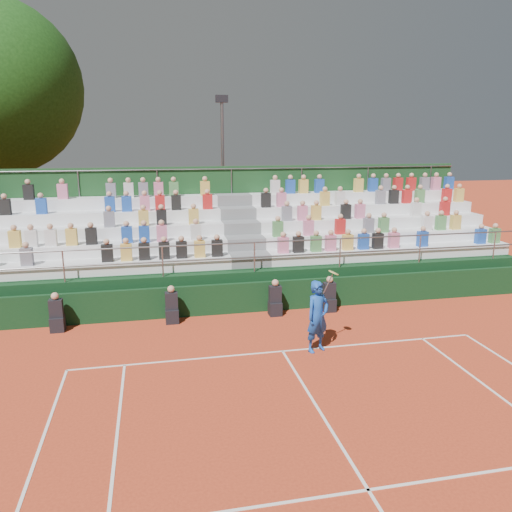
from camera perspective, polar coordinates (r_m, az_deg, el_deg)
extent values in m
plane|color=#C74121|center=(13.61, 3.06, -10.83)|extent=(90.00, 90.00, 0.00)
cube|color=white|center=(13.61, 3.06, -10.81)|extent=(11.00, 0.06, 0.01)
cube|color=white|center=(10.91, 7.55, -17.57)|extent=(0.06, 6.40, 0.01)
cube|color=white|center=(9.17, 12.70, -24.63)|extent=(8.22, 0.06, 0.01)
cube|color=black|center=(16.33, 0.22, -4.68)|extent=(20.00, 0.15, 1.00)
cube|color=black|center=(15.95, -21.73, -7.22)|extent=(0.40, 0.40, 0.44)
cube|color=black|center=(15.79, -21.88, -5.59)|extent=(0.38, 0.25, 0.55)
sphere|color=tan|center=(15.68, -22.00, -4.27)|extent=(0.22, 0.22, 0.22)
cube|color=black|center=(15.69, -9.57, -6.75)|extent=(0.40, 0.40, 0.44)
cube|color=black|center=(15.53, -9.64, -5.09)|extent=(0.38, 0.25, 0.55)
sphere|color=tan|center=(15.41, -9.69, -3.75)|extent=(0.22, 0.22, 0.22)
cube|color=black|center=(16.11, 2.19, -6.01)|extent=(0.40, 0.40, 0.44)
cube|color=black|center=(15.95, 2.20, -4.38)|extent=(0.38, 0.25, 0.55)
sphere|color=tan|center=(15.84, 2.21, -3.08)|extent=(0.22, 0.22, 0.22)
cube|color=black|center=(16.62, 8.32, -5.52)|extent=(0.40, 0.40, 0.44)
cube|color=black|center=(16.47, 8.38, -3.94)|extent=(0.38, 0.25, 0.55)
sphere|color=tan|center=(16.36, 8.43, -2.67)|extent=(0.22, 0.22, 0.22)
cube|color=black|center=(19.22, -1.70, -1.55)|extent=(20.00, 5.20, 1.20)
cube|color=white|center=(17.25, -18.48, -1.25)|extent=(9.30, 0.85, 0.42)
cube|color=white|center=(19.15, 15.16, 0.41)|extent=(9.30, 0.85, 0.42)
cube|color=slate|center=(17.42, -0.75, -0.39)|extent=(1.40, 0.85, 0.42)
cube|color=white|center=(17.98, -18.28, 0.73)|extent=(9.30, 0.85, 0.42)
cube|color=white|center=(19.80, 14.14, 2.15)|extent=(9.30, 0.85, 0.42)
cube|color=slate|center=(18.14, -1.27, 1.53)|extent=(1.40, 0.85, 0.42)
cube|color=white|center=(18.72, -18.11, 2.55)|extent=(9.30, 0.85, 0.42)
cube|color=white|center=(20.48, 13.19, 3.77)|extent=(9.30, 0.85, 0.42)
cube|color=slate|center=(18.88, -1.75, 3.31)|extent=(1.40, 0.85, 0.42)
cube|color=white|center=(19.49, -17.94, 4.23)|extent=(9.30, 0.85, 0.42)
cube|color=white|center=(21.18, 12.29, 5.29)|extent=(9.30, 0.85, 0.42)
cube|color=slate|center=(19.64, -2.19, 4.95)|extent=(1.40, 0.85, 0.42)
cube|color=white|center=(20.27, -17.79, 5.78)|extent=(9.30, 0.85, 0.42)
cube|color=white|center=(21.90, 11.44, 6.70)|extent=(9.30, 0.85, 0.42)
cube|color=slate|center=(20.41, -2.61, 6.47)|extent=(1.40, 0.85, 0.42)
cube|color=#1A4520|center=(21.05, -2.81, 4.24)|extent=(20.00, 0.12, 4.40)
cylinder|color=gray|center=(16.41, -0.18, 1.56)|extent=(20.00, 0.05, 0.05)
cylinder|color=gray|center=(20.71, -2.83, 9.93)|extent=(20.00, 0.05, 0.05)
cube|color=slate|center=(17.32, -24.72, -0.08)|extent=(0.36, 0.24, 0.56)
cube|color=black|center=(16.93, -16.64, 0.32)|extent=(0.36, 0.24, 0.56)
cube|color=gold|center=(16.89, -14.60, 0.42)|extent=(0.36, 0.24, 0.56)
cube|color=black|center=(16.86, -12.64, 0.51)|extent=(0.36, 0.24, 0.56)
cube|color=black|center=(16.86, -10.44, 0.62)|extent=(0.36, 0.24, 0.56)
cube|color=black|center=(16.88, -8.50, 0.71)|extent=(0.36, 0.24, 0.56)
cube|color=gold|center=(16.93, -6.46, 0.81)|extent=(0.36, 0.24, 0.56)
cube|color=black|center=(16.99, -4.46, 0.90)|extent=(0.36, 0.24, 0.56)
cube|color=gold|center=(18.17, -25.84, 1.75)|extent=(0.36, 0.24, 0.56)
cube|color=silver|center=(18.05, -24.27, 1.84)|extent=(0.36, 0.24, 0.56)
cube|color=silver|center=(17.93, -22.39, 1.95)|extent=(0.36, 0.24, 0.56)
cube|color=gold|center=(17.82, -20.32, 2.06)|extent=(0.36, 0.24, 0.56)
cube|color=black|center=(17.73, -18.30, 2.17)|extent=(0.36, 0.24, 0.56)
cube|color=#1E4CB2|center=(17.63, -14.54, 2.37)|extent=(0.36, 0.24, 0.56)
cube|color=#1E4CB2|center=(17.61, -12.64, 2.46)|extent=(0.36, 0.24, 0.56)
cube|color=pink|center=(17.61, -10.71, 2.55)|extent=(0.36, 0.24, 0.56)
cube|color=silver|center=(17.67, -6.87, 2.73)|extent=(0.36, 0.24, 0.56)
cube|color=slate|center=(18.44, -16.42, 4.05)|extent=(0.36, 0.24, 0.56)
cube|color=gold|center=(18.37, -12.72, 4.24)|extent=(0.36, 0.24, 0.56)
cube|color=black|center=(18.37, -10.75, 4.34)|extent=(0.36, 0.24, 0.56)
cube|color=gold|center=(18.43, -7.13, 4.50)|extent=(0.36, 0.24, 0.56)
cube|color=black|center=(19.83, -26.75, 5.02)|extent=(0.36, 0.24, 0.56)
cube|color=#1E4CB2|center=(19.55, -23.32, 5.26)|extent=(0.36, 0.24, 0.56)
cube|color=#1E4CB2|center=(19.21, -16.36, 5.69)|extent=(0.36, 0.24, 0.56)
cube|color=#1E4CB2|center=(19.18, -14.55, 5.79)|extent=(0.36, 0.24, 0.56)
cube|color=pink|center=(19.15, -12.59, 5.89)|extent=(0.36, 0.24, 0.56)
cube|color=red|center=(19.15, -10.92, 5.97)|extent=(0.36, 0.24, 0.56)
cube|color=black|center=(19.17, -9.11, 6.06)|extent=(0.36, 0.24, 0.56)
cube|color=red|center=(19.26, -5.57, 6.20)|extent=(0.36, 0.24, 0.56)
cube|color=black|center=(20.45, -24.55, 6.65)|extent=(0.36, 0.24, 0.56)
cube|color=pink|center=(20.22, -21.23, 6.89)|extent=(0.36, 0.24, 0.56)
cube|color=slate|center=(20.01, -16.24, 7.21)|extent=(0.36, 0.24, 0.56)
cube|color=silver|center=(19.97, -14.35, 7.32)|extent=(0.36, 0.24, 0.56)
cube|color=slate|center=(19.95, -12.75, 7.40)|extent=(0.36, 0.24, 0.56)
cube|color=pink|center=(19.95, -11.07, 7.48)|extent=(0.36, 0.24, 0.56)
cube|color=#4C8C4C|center=(19.97, -9.38, 7.56)|extent=(0.36, 0.24, 0.56)
cube|color=gold|center=(20.05, -5.85, 7.69)|extent=(0.36, 0.24, 0.56)
cube|color=pink|center=(17.42, 3.12, 1.25)|extent=(0.36, 0.24, 0.56)
cube|color=black|center=(17.57, 4.86, 1.32)|extent=(0.36, 0.24, 0.56)
cube|color=#4C8C4C|center=(17.76, 6.86, 1.41)|extent=(0.36, 0.24, 0.56)
cube|color=pink|center=(17.94, 8.52, 1.48)|extent=(0.36, 0.24, 0.56)
cube|color=gold|center=(18.17, 10.43, 1.56)|extent=(0.36, 0.24, 0.56)
cube|color=#1E4CB2|center=(18.41, 12.17, 1.63)|extent=(0.36, 0.24, 0.56)
cube|color=black|center=(18.64, 13.73, 1.69)|extent=(0.36, 0.24, 0.56)
cube|color=pink|center=(18.91, 15.46, 1.76)|extent=(0.36, 0.24, 0.56)
cube|color=#1E4CB2|center=(19.46, 18.48, 1.87)|extent=(0.36, 0.24, 0.56)
cube|color=#1E4CB2|center=(20.78, 24.27, 2.07)|extent=(0.36, 0.24, 0.56)
cube|color=#4C8C4C|center=(21.13, 25.59, 2.12)|extent=(0.36, 0.24, 0.56)
cube|color=#4C8C4C|center=(18.15, 2.51, 3.11)|extent=(0.36, 0.24, 0.56)
cube|color=pink|center=(18.47, 6.01, 3.23)|extent=(0.36, 0.24, 0.56)
cube|color=red|center=(18.88, 9.59, 3.34)|extent=(0.36, 0.24, 0.56)
cube|color=slate|center=(19.31, 12.73, 3.42)|extent=(0.36, 0.24, 0.56)
cube|color=#4C8C4C|center=(19.57, 14.37, 3.47)|extent=(0.36, 0.24, 0.56)
cube|color=silver|center=(20.42, 18.92, 3.56)|extent=(0.36, 0.24, 0.56)
cube|color=#4C8C4C|center=(20.73, 20.35, 3.59)|extent=(0.36, 0.24, 0.56)
cube|color=gold|center=(21.08, 21.83, 3.62)|extent=(0.36, 0.24, 0.56)
cube|color=slate|center=(19.03, 3.54, 4.87)|extent=(0.36, 0.24, 0.56)
cube|color=pink|center=(19.20, 5.33, 4.91)|extent=(0.36, 0.24, 0.56)
cube|color=gold|center=(19.37, 6.88, 4.95)|extent=(0.36, 0.24, 0.56)
cube|color=black|center=(19.79, 10.22, 5.01)|extent=(0.36, 0.24, 0.56)
cube|color=pink|center=(20.01, 11.79, 5.04)|extent=(0.36, 0.24, 0.56)
cube|color=silver|center=(21.08, 17.82, 5.10)|extent=(0.36, 0.24, 0.56)
cube|color=red|center=(21.73, 20.75, 5.11)|extent=(0.36, 0.24, 0.56)
cube|color=black|center=(19.64, 1.14, 6.40)|extent=(0.36, 0.24, 0.56)
cube|color=pink|center=(19.79, 2.91, 6.44)|extent=(0.36, 0.24, 0.56)
cube|color=gold|center=(20.32, 7.86, 6.52)|extent=(0.36, 0.24, 0.56)
cube|color=silver|center=(20.54, 9.56, 6.53)|extent=(0.36, 0.24, 0.56)
cube|color=slate|center=(21.24, 14.03, 6.55)|extent=(0.36, 0.24, 0.56)
cube|color=black|center=(21.50, 15.46, 6.54)|extent=(0.36, 0.24, 0.56)
cube|color=red|center=(21.78, 16.86, 6.54)|extent=(0.36, 0.24, 0.56)
cube|color=#4C8C4C|center=(22.06, 18.19, 6.53)|extent=(0.36, 0.24, 0.56)
cube|color=red|center=(22.71, 20.96, 6.49)|extent=(0.36, 0.24, 0.56)
cube|color=gold|center=(23.02, 22.16, 6.47)|extent=(0.36, 0.24, 0.56)
cube|color=silver|center=(20.55, 2.19, 7.89)|extent=(0.36, 0.24, 0.56)
cube|color=#1E4CB2|center=(20.71, 3.94, 7.92)|extent=(0.36, 0.24, 0.56)
cube|color=gold|center=(20.87, 5.44, 7.93)|extent=(0.36, 0.24, 0.56)
cube|color=#1E4CB2|center=(21.08, 7.24, 7.94)|extent=(0.36, 0.24, 0.56)
cube|color=gold|center=(21.71, 11.63, 7.94)|extent=(0.36, 0.24, 0.56)
cube|color=#1E4CB2|center=(21.97, 13.21, 7.92)|extent=(0.36, 0.24, 0.56)
cube|color=slate|center=(22.23, 14.60, 7.90)|extent=(0.36, 0.24, 0.56)
cube|color=red|center=(22.48, 15.90, 7.88)|extent=(0.36, 0.24, 0.56)
cube|color=red|center=(22.77, 17.29, 7.86)|extent=(0.36, 0.24, 0.56)
cube|color=slate|center=(23.08, 18.69, 7.83)|extent=(0.36, 0.24, 0.56)
cube|color=pink|center=(23.36, 19.85, 7.80)|extent=(0.36, 0.24, 0.56)
cube|color=#1E4CB2|center=(23.70, 21.18, 7.76)|extent=(0.36, 0.24, 0.56)
imported|color=#174BAF|center=(13.38, 7.06, -6.87)|extent=(0.83, 0.71, 1.94)
cylinder|color=gray|center=(13.18, 8.20, -3.19)|extent=(0.26, 0.03, 0.51)
cylinder|color=#E5D866|center=(13.15, 8.86, -1.90)|extent=(0.26, 0.28, 0.14)
cylinder|color=#392814|center=(27.81, -26.56, 5.27)|extent=(0.50, 0.50, 4.55)
cylinder|color=gray|center=(25.48, -3.80, 9.02)|extent=(0.16, 0.16, 7.18)
cube|color=black|center=(25.46, -3.94, 17.50)|extent=(0.60, 0.25, 0.35)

